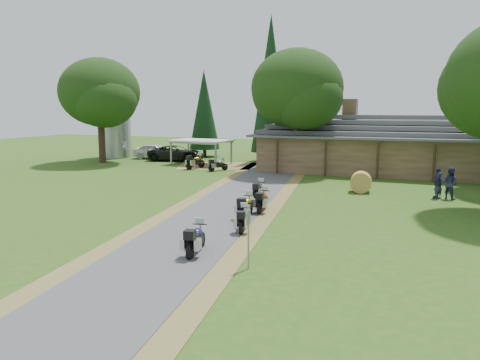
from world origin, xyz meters
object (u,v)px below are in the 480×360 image
at_px(car_white_sedan, 155,149).
at_px(hay_bale, 361,182).
at_px(motorcycle_row_c, 246,205).
at_px(motorcycle_row_a, 196,238).
at_px(lodge, 383,143).
at_px(carport, 201,152).
at_px(silo, 115,126).
at_px(car_dark_suv, 176,149).
at_px(motorcycle_row_b, 243,218).
at_px(motorcycle_row_d, 263,200).
at_px(motorcycle_carport_b, 218,164).
at_px(motorcycle_carport_a, 195,161).
at_px(motorcycle_row_e, 259,189).

relative_size(car_white_sedan, hay_bale, 4.63).
bearing_deg(motorcycle_row_c, motorcycle_row_a, 179.85).
height_order(lodge, carport, lodge).
distance_m(silo, car_dark_suv, 8.29).
relative_size(car_white_sedan, motorcycle_row_b, 3.63).
height_order(car_dark_suv, motorcycle_row_a, car_dark_suv).
bearing_deg(motorcycle_row_d, car_dark_suv, 33.14).
bearing_deg(carport, motorcycle_carport_b, -42.55).
height_order(carport, hay_bale, carport).
relative_size(car_dark_suv, motorcycle_carport_a, 3.04).
bearing_deg(motorcycle_row_c, motorcycle_row_e, 7.74).
height_order(motorcycle_row_c, motorcycle_row_e, motorcycle_row_c).
xyz_separation_m(carport, motorcycle_row_c, (11.85, -19.17, -0.57)).
bearing_deg(car_white_sedan, motorcycle_row_c, -144.57).
distance_m(carport, car_white_sedan, 7.19).
bearing_deg(hay_bale, lodge, 87.58).
xyz_separation_m(carport, motorcycle_carport_a, (0.96, -3.18, -0.49)).
distance_m(silo, car_white_sedan, 5.52).
bearing_deg(motorcycle_carport_a, hay_bale, -97.82).
height_order(motorcycle_row_b, motorcycle_row_e, motorcycle_row_e).
height_order(car_white_sedan, motorcycle_row_a, car_white_sedan).
height_order(motorcycle_row_e, motorcycle_carport_a, motorcycle_carport_a).
distance_m(silo, motorcycle_row_c, 32.07).
distance_m(silo, carport, 12.15).
height_order(motorcycle_row_b, hay_bale, hay_bale).
bearing_deg(motorcycle_carport_b, silo, 102.13).
bearing_deg(motorcycle_row_b, car_white_sedan, 24.59).
relative_size(silo, motorcycle_row_c, 3.80).
height_order(car_white_sedan, motorcycle_row_b, car_white_sedan).
bearing_deg(car_white_sedan, lodge, -99.40).
bearing_deg(motorcycle_carport_a, motorcycle_row_c, -130.02).
bearing_deg(motorcycle_carport_b, motorcycle_row_c, -116.89).
height_order(car_white_sedan, motorcycle_row_c, car_white_sedan).
xyz_separation_m(lodge, car_white_sedan, (-23.50, 1.76, -1.42)).
xyz_separation_m(motorcycle_carport_a, hay_bale, (15.37, -6.69, -0.03)).
xyz_separation_m(lodge, motorcycle_carport_b, (-13.31, -4.59, -1.87)).
relative_size(motorcycle_row_d, motorcycle_row_e, 1.06).
bearing_deg(motorcycle_carport_a, lodge, -60.21).
bearing_deg(motorcycle_row_e, car_dark_suv, 37.55).
height_order(lodge, motorcycle_carport_b, lodge).
xyz_separation_m(motorcycle_row_e, motorcycle_carport_a, (-9.97, 11.33, 0.11)).
distance_m(lodge, carport, 16.85).
height_order(lodge, motorcycle_carport_a, lodge).
bearing_deg(car_white_sedan, motorcycle_row_b, -146.43).
bearing_deg(motorcycle_row_a, motorcycle_row_e, -2.84).
bearing_deg(motorcycle_row_a, motorcycle_row_b, -16.31).
bearing_deg(motorcycle_carport_a, car_dark_suv, 59.35).
bearing_deg(motorcycle_row_c, lodge, -17.26).
height_order(motorcycle_row_a, motorcycle_row_d, motorcycle_row_d).
relative_size(car_dark_suv, motorcycle_carport_b, 3.64).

